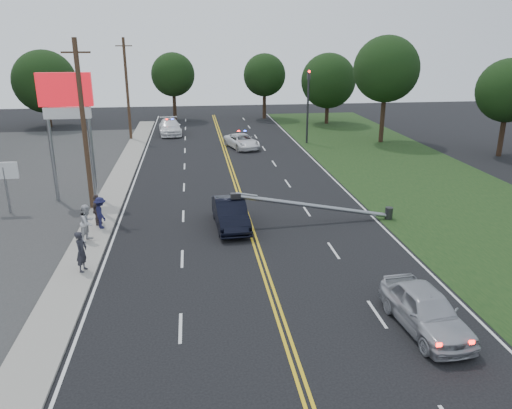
{
  "coord_description": "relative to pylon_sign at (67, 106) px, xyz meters",
  "views": [
    {
      "loc": [
        -3.0,
        -17.89,
        9.99
      ],
      "look_at": [
        0.18,
        6.57,
        1.7
      ],
      "focal_mm": 35.0,
      "sensor_mm": 36.0,
      "label": 1
    }
  ],
  "objects": [
    {
      "name": "utility_pole_mid",
      "position": [
        1.3,
        -2.0,
        -0.91
      ],
      "size": [
        1.6,
        0.28,
        10.0
      ],
      "color": "#382619",
      "rests_on": "ground"
    },
    {
      "name": "ground",
      "position": [
        10.5,
        -14.0,
        -6.0
      ],
      "size": [
        120.0,
        120.0,
        0.0
      ],
      "primitive_type": "plane",
      "color": "black",
      "rests_on": "ground"
    },
    {
      "name": "pylon_sign",
      "position": [
        0.0,
        0.0,
        0.0
      ],
      "size": [
        3.2,
        0.35,
        8.0
      ],
      "color": "gray",
      "rests_on": "ground"
    },
    {
      "name": "grass_verge",
      "position": [
        24.0,
        -4.0,
        -5.99
      ],
      "size": [
        12.0,
        80.0,
        0.01
      ],
      "primitive_type": "cube",
      "color": "black",
      "rests_on": "ground"
    },
    {
      "name": "crashed_sedan",
      "position": [
        9.44,
        -6.09,
        -5.22
      ],
      "size": [
        1.91,
        4.82,
        1.56
      ],
      "primitive_type": "imported",
      "rotation": [
        0.0,
        0.0,
        0.05
      ],
      "color": "black",
      "rests_on": "ground"
    },
    {
      "name": "tree_9",
      "position": [
        26.32,
        15.64,
        1.07
      ],
      "size": [
        6.31,
        6.31,
        10.24
      ],
      "color": "black",
      "rests_on": "ground"
    },
    {
      "name": "bystander_b",
      "position": [
        2.06,
        -7.34,
        -4.92
      ],
      "size": [
        1.02,
        1.13,
        1.91
      ],
      "primitive_type": "imported",
      "rotation": [
        0.0,
        0.0,
        1.18
      ],
      "color": "silver",
      "rests_on": "sidewalk"
    },
    {
      "name": "bystander_c",
      "position": [
        2.44,
        -5.64,
        -5.0
      ],
      "size": [
        1.06,
        1.29,
        1.74
      ],
      "primitive_type": "imported",
      "rotation": [
        0.0,
        0.0,
        2.0
      ],
      "color": "#18183D",
      "rests_on": "sidewalk"
    },
    {
      "name": "tree_7",
      "position": [
        16.92,
        32.27,
        -0.55
      ],
      "size": [
        5.32,
        5.32,
        8.12
      ],
      "color": "black",
      "rests_on": "ground"
    },
    {
      "name": "utility_pole_far",
      "position": [
        1.3,
        20.0,
        -0.91
      ],
      "size": [
        1.6,
        0.28,
        10.0
      ],
      "color": "#382619",
      "rests_on": "ground"
    },
    {
      "name": "emergency_b",
      "position": [
        5.2,
        22.51,
        -5.19
      ],
      "size": [
        2.72,
        5.7,
        1.6
      ],
      "primitive_type": "imported",
      "rotation": [
        0.0,
        0.0,
        0.09
      ],
      "color": "white",
      "rests_on": "ground"
    },
    {
      "name": "centerline_yellow",
      "position": [
        10.5,
        -4.0,
        -5.99
      ],
      "size": [
        0.36,
        80.0,
        0.0
      ],
      "primitive_type": "cube",
      "color": "gold",
      "rests_on": "ground"
    },
    {
      "name": "tree_6",
      "position": [
        5.49,
        32.45,
        -0.4
      ],
      "size": [
        5.35,
        5.35,
        8.28
      ],
      "color": "black",
      "rests_on": "ground"
    },
    {
      "name": "waiting_sedan",
      "position": [
        15.52,
        -17.16,
        -5.23
      ],
      "size": [
        2.17,
        4.65,
        1.54
      ],
      "primitive_type": "imported",
      "rotation": [
        0.0,
        0.0,
        0.08
      ],
      "color": "#AAABB2",
      "rests_on": "ground"
    },
    {
      "name": "sidewalk",
      "position": [
        2.1,
        -4.0,
        -5.94
      ],
      "size": [
        1.8,
        70.0,
        0.12
      ],
      "primitive_type": "cube",
      "color": "gray",
      "rests_on": "ground"
    },
    {
      "name": "tree_8",
      "position": [
        23.87,
        27.32,
        -0.93
      ],
      "size": [
        6.46,
        6.46,
        8.31
      ],
      "color": "black",
      "rests_on": "ground"
    },
    {
      "name": "tree_13",
      "position": [
        34.43,
        8.27,
        -0.32
      ],
      "size": [
        5.38,
        5.38,
        8.38
      ],
      "color": "black",
      "rests_on": "ground"
    },
    {
      "name": "tree_5",
      "position": [
        -8.95,
        29.18,
        -0.82
      ],
      "size": [
        7.09,
        7.09,
        8.72
      ],
      "color": "black",
      "rests_on": "ground"
    },
    {
      "name": "emergency_a",
      "position": [
        12.17,
        14.44,
        -5.34
      ],
      "size": [
        3.49,
        5.16,
        1.31
      ],
      "primitive_type": "imported",
      "rotation": [
        0.0,
        0.0,
        0.3
      ],
      "color": "white",
      "rests_on": "ground"
    },
    {
      "name": "bystander_a",
      "position": [
        2.46,
        -10.95,
        -4.95
      ],
      "size": [
        0.59,
        0.76,
        1.86
      ],
      "primitive_type": "imported",
      "rotation": [
        0.0,
        0.0,
        1.33
      ],
      "color": "#26262E",
      "rests_on": "sidewalk"
    },
    {
      "name": "small_sign",
      "position": [
        -3.5,
        -2.0,
        -3.66
      ],
      "size": [
        1.6,
        0.14,
        3.1
      ],
      "color": "gray",
      "rests_on": "ground"
    },
    {
      "name": "traffic_signal",
      "position": [
        18.8,
        16.0,
        -1.79
      ],
      "size": [
        0.28,
        0.41,
        7.05
      ],
      "color": "#2D2D30",
      "rests_on": "ground"
    },
    {
      "name": "fallen_streetlight",
      "position": [
        14.69,
        -6.0,
        -5.08
      ],
      "size": [
        9.36,
        0.44,
        1.91
      ],
      "color": "#2D2D30",
      "rests_on": "ground"
    },
    {
      "name": "bystander_d",
      "position": [
        2.14,
        -5.1,
        -5.01
      ],
      "size": [
        0.56,
        1.07,
        1.74
      ],
      "primitive_type": "imported",
      "rotation": [
        0.0,
        0.0,
        1.43
      ],
      "color": "#554744",
      "rests_on": "sidewalk"
    }
  ]
}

